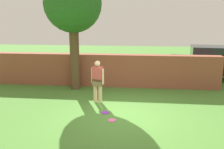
% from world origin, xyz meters
% --- Properties ---
extents(ground_plane, '(40.00, 40.00, 0.00)m').
position_xyz_m(ground_plane, '(0.00, 0.00, 0.00)').
color(ground_plane, '#4C8433').
extents(brick_wall, '(11.46, 0.50, 1.51)m').
position_xyz_m(brick_wall, '(-1.50, 3.52, 0.76)').
color(brick_wall, brown).
rests_on(brick_wall, ground).
extents(tree, '(2.48, 2.48, 5.00)m').
position_xyz_m(tree, '(-2.30, 2.90, 3.69)').
color(tree, brown).
rests_on(tree, ground).
extents(person, '(0.51, 0.33, 1.62)m').
position_xyz_m(person, '(-0.99, 1.17, 0.90)').
color(person, beige).
rests_on(person, ground).
extents(car, '(4.37, 2.30, 1.72)m').
position_xyz_m(car, '(4.32, 5.47, 0.86)').
color(car, black).
rests_on(car, ground).
extents(frisbee_purple, '(0.27, 0.27, 0.02)m').
position_xyz_m(frisbee_purple, '(-0.58, 0.15, 0.01)').
color(frisbee_purple, purple).
rests_on(frisbee_purple, ground).
extents(frisbee_pink, '(0.27, 0.27, 0.02)m').
position_xyz_m(frisbee_pink, '(-0.28, -0.46, 0.01)').
color(frisbee_pink, pink).
rests_on(frisbee_pink, ground).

